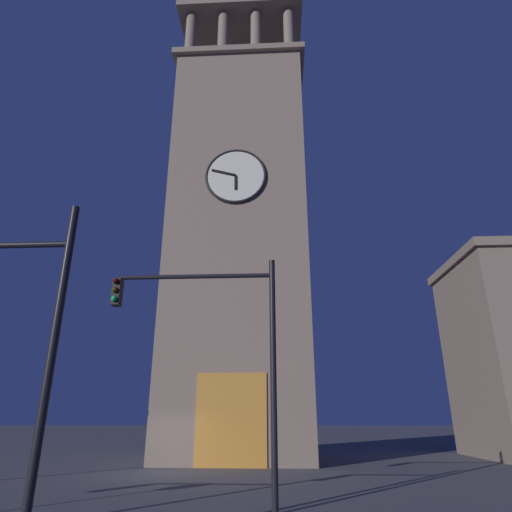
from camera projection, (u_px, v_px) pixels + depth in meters
The scene contains 4 objects.
ground_plane at pixel (159, 474), 16.82m from camera, with size 200.00×200.00×0.00m, color #4C4C51.
clocktower at pixel (241, 237), 26.16m from camera, with size 8.24×7.46×30.88m.
traffic_signal_near at pixel (2, 316), 7.81m from camera, with size 3.38×0.41×5.97m.
traffic_signal_mid at pixel (219, 333), 11.37m from camera, with size 4.48×0.41×6.17m.
Camera 1 is at (-4.76, 18.50, 2.09)m, focal length 30.30 mm.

